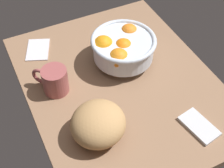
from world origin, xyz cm
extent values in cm
cube|color=#886449|center=(0.00, 0.00, -1.50)|extent=(79.44, 62.56, 3.00)
cylinder|color=silver|center=(8.78, -5.37, 1.35)|extent=(8.65, 8.65, 2.70)
cylinder|color=silver|center=(8.78, -5.37, 6.29)|extent=(21.18, 21.18, 7.18)
torus|color=silver|center=(8.78, -5.37, 9.88)|extent=(22.78, 22.78, 1.60)
sphere|color=orange|center=(11.22, 1.20, 7.95)|extent=(7.44, 7.44, 7.44)
sphere|color=orange|center=(7.55, -4.65, 7.81)|extent=(6.66, 6.66, 6.66)
sphere|color=orange|center=(3.34, -0.78, 7.89)|extent=(7.09, 7.09, 7.09)
sphere|color=orange|center=(13.64, -10.05, 7.85)|extent=(6.85, 6.85, 6.85)
ellipsoid|color=tan|center=(-15.99, 15.41, 5.34)|extent=(22.65, 22.78, 10.67)
cube|color=silver|center=(-26.96, -13.08, 0.53)|extent=(13.14, 8.77, 1.06)
cube|color=silver|center=(28.05, 20.70, 0.44)|extent=(14.01, 11.96, 0.88)
cylinder|color=#9D4E4D|center=(6.13, 20.85, 4.55)|extent=(8.43, 8.43, 9.09)
torus|color=#9D4E4D|center=(10.09, 24.55, 4.55)|extent=(5.42, 5.17, 6.29)
camera|label=1|loc=(-66.72, 35.45, 82.83)|focal=52.47mm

